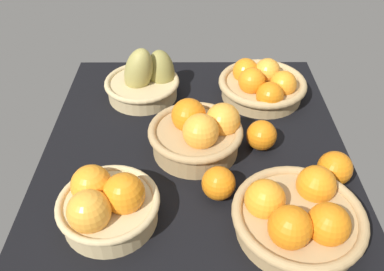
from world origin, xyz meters
TOP-DOWN VIEW (x-y plane):
  - market_tray at (0.00, 0.00)cm, footprint 84.00×72.00cm
  - basket_near_right at (20.68, -17.23)cm, footprint 19.85×19.85cm
  - basket_near_left_pears at (-23.37, -13.65)cm, footprint 20.55×20.93cm
  - basket_far_left at (-22.27, 18.63)cm, footprint 24.18×24.18cm
  - basket_far_right at (23.23, 19.01)cm, footprint 25.19×25.19cm
  - basket_center at (-0.51, 0.93)cm, footprint 21.87×21.87cm
  - loose_orange_front_gap at (14.30, 4.59)cm, footprint 7.08×7.08cm
  - loose_orange_back_gap at (-1.04, 15.53)cm, footprint 7.16×7.16cm
  - loose_orange_side_gap at (10.24, 29.56)cm, footprint 7.44×7.44cm

SIDE VIEW (x-z plane):
  - market_tray at x=0.00cm, z-range 0.00..3.00cm
  - loose_orange_front_gap at x=14.30cm, z-range 3.00..10.08cm
  - loose_orange_back_gap at x=-1.04cm, z-range 3.00..10.16cm
  - loose_orange_side_gap at x=10.24cm, z-range 3.00..10.44cm
  - basket_far_left at x=-22.27cm, z-range 1.92..12.20cm
  - basket_far_right at x=23.23cm, z-range 1.79..12.41cm
  - basket_near_left_pears at x=-23.37cm, z-range -0.54..15.63cm
  - basket_near_right at x=20.68cm, z-range 2.11..13.28cm
  - basket_center at x=-0.51cm, z-range 1.98..14.20cm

